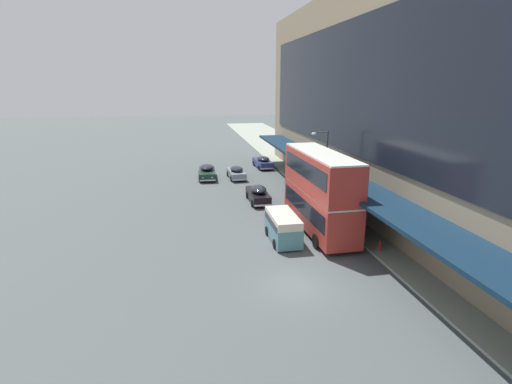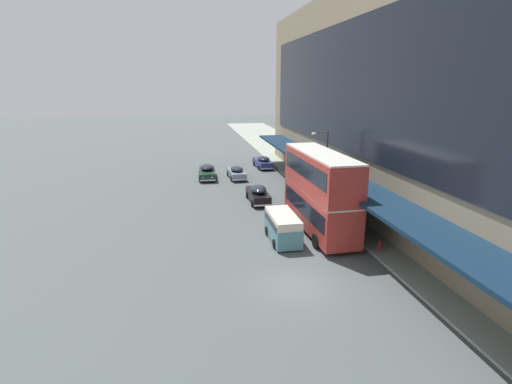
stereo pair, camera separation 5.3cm
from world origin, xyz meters
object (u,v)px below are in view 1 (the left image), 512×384
object	(u,v)px
sedan_trailing_mid	(207,172)
sedan_lead_near	(258,194)
transit_bus_kerbside_front	(320,190)
vw_van	(283,225)
pedestrian_at_kerb	(345,212)
sedan_trailing_near	(263,162)
street_lamp	(324,164)
fire_hydrant	(380,245)
sedan_second_mid	(236,172)

from	to	relation	value
sedan_trailing_mid	sedan_lead_near	distance (m)	11.26
transit_bus_kerbside_front	vw_van	distance (m)	3.95
sedan_trailing_mid	pedestrian_at_kerb	world-z (taller)	pedestrian_at_kerb
transit_bus_kerbside_front	sedan_trailing_near	distance (m)	23.74
sedan_trailing_near	street_lamp	distance (m)	18.74
transit_bus_kerbside_front	sedan_lead_near	size ratio (longest dim) A/B	2.08
sedan_trailing_mid	pedestrian_at_kerb	distance (m)	20.44
sedan_trailing_near	fire_hydrant	xyz separation A→B (m)	(2.22, -28.05, -0.27)
sedan_second_mid	transit_bus_kerbside_front	bearing A→B (deg)	-78.19
sedan_trailing_near	street_lamp	xyz separation A→B (m)	(1.71, -18.37, 3.30)
sedan_second_mid	pedestrian_at_kerb	bearing A→B (deg)	-70.61
fire_hydrant	vw_van	bearing A→B (deg)	151.05
sedan_lead_near	sedan_trailing_near	bearing A→B (deg)	77.11
sedan_lead_near	vw_van	bearing A→B (deg)	-90.21
pedestrian_at_kerb	street_lamp	distance (m)	5.43
vw_van	transit_bus_kerbside_front	bearing A→B (deg)	22.02
sedan_trailing_mid	sedan_trailing_near	size ratio (longest dim) A/B	1.00
vw_van	sedan_trailing_near	bearing A→B (deg)	81.86
fire_hydrant	sedan_second_mid	bearing A→B (deg)	106.03
vw_van	sedan_second_mid	bearing A→B (deg)	92.05
vw_van	fire_hydrant	distance (m)	6.63
pedestrian_at_kerb	street_lamp	size ratio (longest dim) A/B	0.28
pedestrian_at_kerb	fire_hydrant	bearing A→B (deg)	-86.23
transit_bus_kerbside_front	sedan_trailing_near	world-z (taller)	transit_bus_kerbside_front
sedan_second_mid	sedan_trailing_near	bearing A→B (deg)	52.53
street_lamp	pedestrian_at_kerb	bearing A→B (deg)	-87.82
sedan_trailing_near	street_lamp	bearing A→B (deg)	-84.67
sedan_trailing_mid	sedan_trailing_near	bearing A→B (deg)	32.71
sedan_trailing_mid	vw_van	size ratio (longest dim) A/B	1.10
transit_bus_kerbside_front	sedan_lead_near	distance (m)	9.12
transit_bus_kerbside_front	vw_van	bearing A→B (deg)	-157.98
sedan_second_mid	vw_van	bearing A→B (deg)	-87.95
sedan_trailing_near	fire_hydrant	distance (m)	28.14
sedan_trailing_near	street_lamp	size ratio (longest dim) A/B	0.75
transit_bus_kerbside_front	pedestrian_at_kerb	bearing A→B (deg)	15.10
sedan_trailing_mid	sedan_second_mid	world-z (taller)	sedan_trailing_mid
fire_hydrant	transit_bus_kerbside_front	bearing A→B (deg)	121.19
vw_van	fire_hydrant	bearing A→B (deg)	-28.95
transit_bus_kerbside_front	sedan_second_mid	size ratio (longest dim) A/B	2.16
sedan_trailing_mid	sedan_trailing_near	distance (m)	9.02
sedan_trailing_near	pedestrian_at_kerb	world-z (taller)	pedestrian_at_kerb
fire_hydrant	sedan_trailing_mid	bearing A→B (deg)	112.95
street_lamp	fire_hydrant	xyz separation A→B (m)	(0.51, -9.69, -3.57)
transit_bus_kerbside_front	street_lamp	distance (m)	5.74
sedan_second_mid	street_lamp	xyz separation A→B (m)	(5.96, -12.83, 3.33)
sedan_trailing_near	sedan_lead_near	xyz separation A→B (m)	(-3.52, -15.37, 0.04)
sedan_second_mid	sedan_lead_near	distance (m)	9.86
vw_van	sedan_trailing_mid	bearing A→B (deg)	101.42
sedan_lead_near	sedan_second_mid	bearing A→B (deg)	94.23
sedan_lead_near	fire_hydrant	xyz separation A→B (m)	(5.74, -12.68, -0.30)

